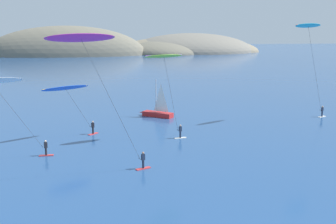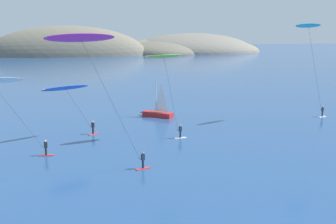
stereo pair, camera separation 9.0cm
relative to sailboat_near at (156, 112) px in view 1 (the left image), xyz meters
The scene contains 6 objects.
headland_island 155.91m from the sailboat_near, 83.78° to the left, with size 139.24×53.62×27.94m.
sailboat_near is the anchor object (origin of this frame).
kitesurfer_cyan 24.88m from the sailboat_near, 16.42° to the right, with size 7.74×4.53×14.00m.
kitesurfer_magenta 29.66m from the sailboat_near, 109.25° to the right, with size 9.14×4.62×13.00m.
kitesurfer_lime 16.35m from the sailboat_near, 92.26° to the right, with size 5.44×2.85×10.40m.
kitesurfer_blue 17.28m from the sailboat_near, 136.88° to the right, with size 6.55×4.65×6.65m.
Camera 1 is at (-11.44, -21.18, 13.46)m, focal length 45.00 mm.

